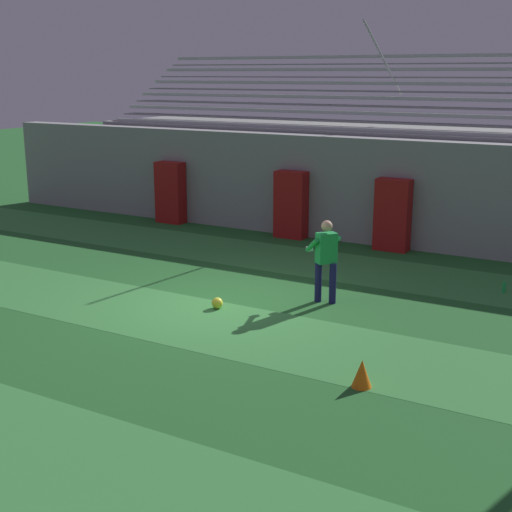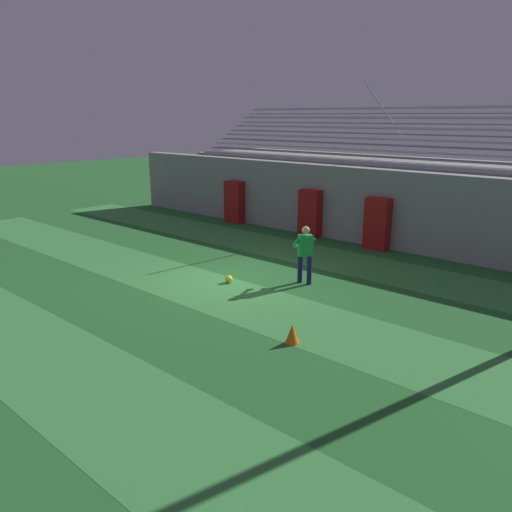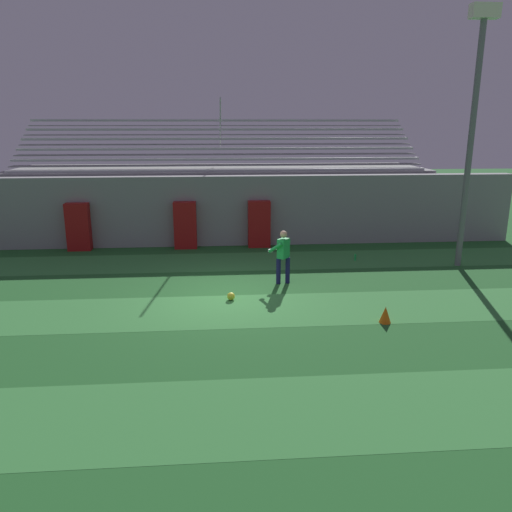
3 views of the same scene
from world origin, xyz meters
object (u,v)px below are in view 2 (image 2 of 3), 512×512
padding_pillar_gate_right (377,224)px  traffic_cone (292,334)px  padding_pillar_far_left (234,202)px  goalkeeper (305,251)px  water_bottle (440,281)px  soccer_ball (229,279)px  padding_pillar_gate_left (310,214)px

padding_pillar_gate_right → traffic_cone: 8.56m
padding_pillar_far_left → goalkeeper: bearing=-33.1°
padding_pillar_far_left → water_bottle: 10.64m
soccer_ball → traffic_cone: (3.78, -1.95, 0.10)m
padding_pillar_gate_right → traffic_cone: bearing=-73.3°
padding_pillar_gate_right → water_bottle: padding_pillar_gate_right is taller
soccer_ball → padding_pillar_gate_left: bearing=104.5°
padding_pillar_gate_left → goalkeeper: bearing=-55.9°
padding_pillar_gate_right → soccer_ball: bearing=-102.0°
padding_pillar_gate_right → traffic_cone: size_ratio=4.41×
padding_pillar_gate_right → traffic_cone: padding_pillar_gate_right is taller
traffic_cone → padding_pillar_far_left: bearing=139.3°
padding_pillar_gate_right → goalkeeper: (0.32, -4.80, 0.03)m
water_bottle → goalkeeper: bearing=-140.8°
padding_pillar_far_left → water_bottle: (10.34, -2.37, -0.81)m
padding_pillar_gate_right → goalkeeper: size_ratio=1.11×
goalkeeper → water_bottle: size_ratio=6.96×
goalkeeper → padding_pillar_far_left: bearing=146.9°
traffic_cone → padding_pillar_gate_left: bearing=123.4°
padding_pillar_gate_left → padding_pillar_gate_right: bearing=0.0°
padding_pillar_far_left → padding_pillar_gate_left: bearing=0.0°
padding_pillar_gate_right → soccer_ball: 6.41m
padding_pillar_gate_left → padding_pillar_gate_right: 2.93m
goalkeeper → soccer_ball: 2.32m
goalkeeper → water_bottle: bearing=39.2°
soccer_ball → traffic_cone: traffic_cone is taller
goalkeeper → traffic_cone: size_ratio=3.98×
padding_pillar_gate_left → traffic_cone: size_ratio=4.41×
soccer_ball → water_bottle: bearing=39.8°
padding_pillar_far_left → water_bottle: padding_pillar_far_left is taller
padding_pillar_far_left → soccer_ball: size_ratio=8.41×
soccer_ball → padding_pillar_gate_right: bearing=78.0°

